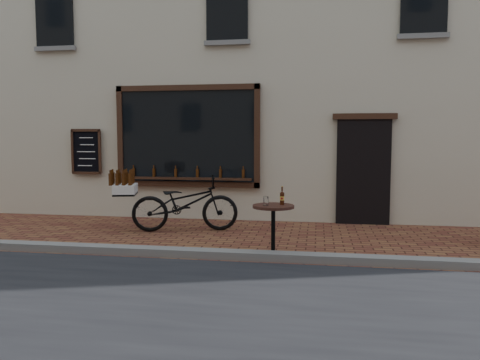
# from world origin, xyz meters

# --- Properties ---
(ground) EXTENTS (90.00, 90.00, 0.00)m
(ground) POSITION_xyz_m (0.00, 0.00, 0.00)
(ground) COLOR #5D2A1E
(ground) RESTS_ON ground
(kerb) EXTENTS (90.00, 0.25, 0.12)m
(kerb) POSITION_xyz_m (0.00, 0.20, 0.06)
(kerb) COLOR slate
(kerb) RESTS_ON ground
(shop_building) EXTENTS (28.00, 6.20, 10.00)m
(shop_building) POSITION_xyz_m (0.00, 6.50, 5.00)
(shop_building) COLOR beige
(shop_building) RESTS_ON ground
(cargo_bicycle) EXTENTS (2.47, 1.26, 1.16)m
(cargo_bicycle) POSITION_xyz_m (-1.63, 2.12, 0.55)
(cargo_bicycle) COLOR black
(cargo_bicycle) RESTS_ON ground
(bistro_table) EXTENTS (0.63, 0.63, 1.08)m
(bistro_table) POSITION_xyz_m (0.31, 0.35, 0.58)
(bistro_table) COLOR black
(bistro_table) RESTS_ON ground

